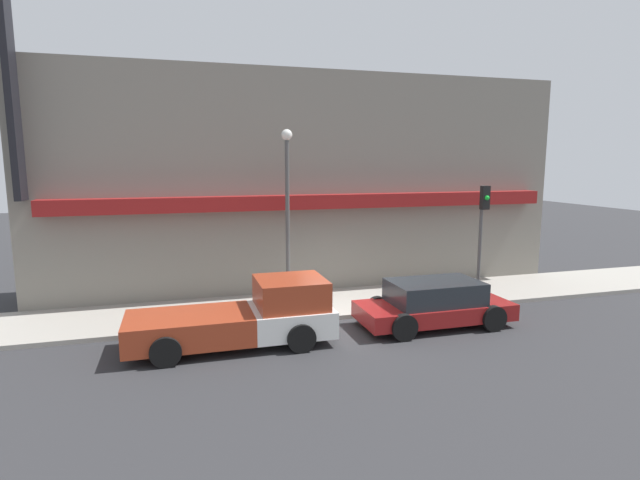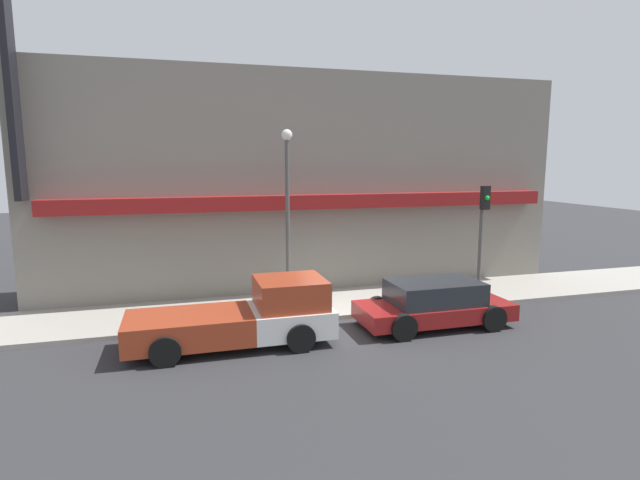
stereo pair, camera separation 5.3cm
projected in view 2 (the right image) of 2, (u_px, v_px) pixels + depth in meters
ground_plane at (344, 320)px, 15.57m from camera, size 80.00×80.00×0.00m
sidewalk at (329, 303)px, 17.11m from camera, size 36.00×3.27×0.14m
building at (305, 183)px, 19.44m from camera, size 19.80×3.80×10.93m
pickup_truck at (246, 317)px, 13.34m from camera, size 5.40×2.14×1.74m
parked_car at (434, 304)px, 14.89m from camera, size 4.59×2.09×1.37m
fire_hydrant at (425, 291)px, 17.12m from camera, size 0.16×0.16×0.73m
street_lamp at (287, 197)px, 16.38m from camera, size 0.36×0.36×5.78m
traffic_light at (483, 222)px, 17.02m from camera, size 0.28×0.42×3.94m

